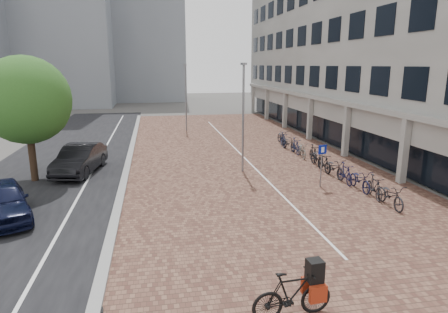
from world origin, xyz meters
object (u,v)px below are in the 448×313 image
(hero_bike, at_px, (292,294))
(parking_sign, at_px, (322,160))
(car_dark, at_px, (80,159))
(car_navy, at_px, (2,201))

(hero_bike, bearing_deg, parking_sign, -31.97)
(car_dark, bearing_deg, hero_bike, -53.08)
(hero_bike, relative_size, parking_sign, 0.96)
(car_navy, distance_m, parking_sign, 13.95)
(car_navy, bearing_deg, car_dark, 51.81)
(car_navy, xyz_separation_m, parking_sign, (13.84, 1.57, 0.65))
(car_navy, distance_m, hero_bike, 11.87)
(hero_bike, bearing_deg, car_navy, 44.60)
(car_dark, bearing_deg, parking_sign, -11.71)
(car_navy, relative_size, car_dark, 0.91)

